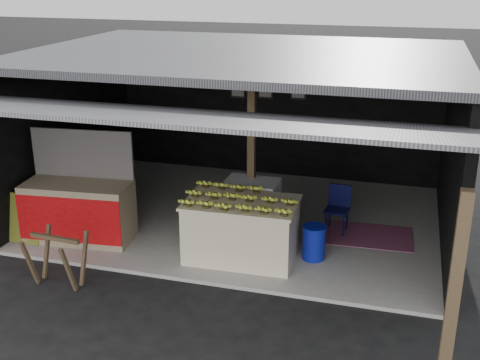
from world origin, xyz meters
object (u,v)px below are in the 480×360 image
(sawhorse, at_px, (57,255))
(plastic_chair, at_px, (338,205))
(neighbor_stall, at_px, (79,208))
(banana_table, at_px, (241,230))
(white_crate, at_px, (251,208))
(water_barrel, at_px, (314,243))

(sawhorse, distance_m, plastic_chair, 4.64)
(neighbor_stall, relative_size, sawhorse, 2.28)
(banana_table, height_order, white_crate, white_crate)
(white_crate, bearing_deg, sawhorse, -131.96)
(plastic_chair, bearing_deg, white_crate, -151.64)
(sawhorse, distance_m, water_barrel, 3.83)
(banana_table, xyz_separation_m, plastic_chair, (1.30, 1.45, -0.00))
(neighbor_stall, bearing_deg, plastic_chair, 14.49)
(banana_table, bearing_deg, water_barrel, 12.90)
(banana_table, xyz_separation_m, white_crate, (-0.07, 0.87, 0.01))
(banana_table, bearing_deg, sawhorse, -149.38)
(banana_table, distance_m, neighbor_stall, 2.77)
(white_crate, relative_size, neighbor_stall, 0.54)
(banana_table, height_order, neighbor_stall, neighbor_stall)
(white_crate, height_order, sawhorse, white_crate)
(white_crate, distance_m, water_barrel, 1.32)
(water_barrel, height_order, plastic_chair, plastic_chair)
(banana_table, bearing_deg, white_crate, 93.17)
(white_crate, bearing_deg, neighbor_stall, -159.05)
(neighbor_stall, distance_m, plastic_chair, 4.34)
(white_crate, height_order, neighbor_stall, neighbor_stall)
(sawhorse, relative_size, water_barrel, 1.53)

